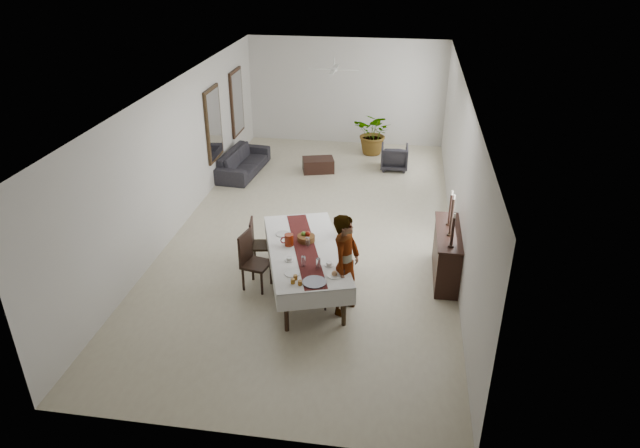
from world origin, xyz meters
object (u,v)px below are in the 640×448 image
Objects in this scene: red_pitcher at (289,240)px; sofa at (244,162)px; woman at (345,265)px; dining_table_top at (305,250)px; sideboard_body at (446,255)px.

red_pitcher reaches higher than sofa.
woman is at bearing -31.22° from red_pitcher.
dining_table_top is at bearing 70.84° from woman.
sofa is at bearing 47.80° from woman.
sofa is at bearing 114.00° from red_pitcher.
sofa is (-2.68, 5.40, -0.48)m from dining_table_top.
woman reaches higher than dining_table_top.
dining_table_top is 1.01m from woman.
sideboard_body is (1.78, 1.36, -0.44)m from woman.
woman is (1.11, -0.67, -0.02)m from red_pitcher.
red_pitcher reaches higher than dining_table_top.
sideboard_body is 0.74× the size of sofa.
woman is 0.85× the size of sofa.
sideboard_body reaches higher than dining_table_top.
woman is at bearing -144.81° from sofa.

